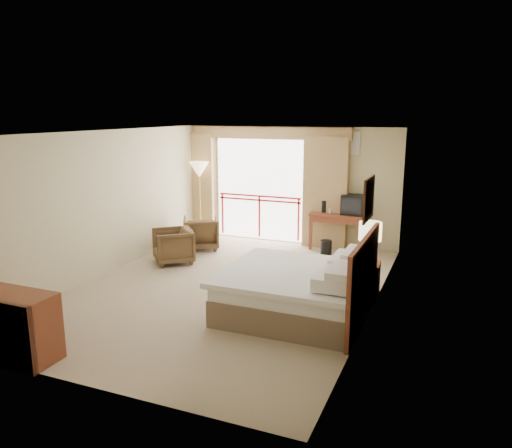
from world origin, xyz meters
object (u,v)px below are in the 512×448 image
at_px(desk, 340,221).
at_px(tv, 353,205).
at_px(wastebasket, 326,247).
at_px(floor_lamp, 199,172).
at_px(side_table, 184,238).
at_px(bed, 299,290).
at_px(armchair_near, 174,262).
at_px(table_lamp, 370,232).
at_px(nightstand, 367,279).
at_px(armchair_far, 202,248).
at_px(dresser, 7,325).

relative_size(desk, tv, 2.58).
xyz_separation_m(tv, wastebasket, (-0.45, -0.49, -0.88)).
distance_m(wastebasket, floor_lamp, 3.57).
bearing_deg(side_table, tv, 26.41).
distance_m(bed, armchair_near, 3.56).
xyz_separation_m(table_lamp, side_table, (-4.13, 0.93, -0.73)).
xyz_separation_m(desk, tv, (0.30, -0.06, 0.40)).
bearing_deg(bed, desk, 94.33).
xyz_separation_m(table_lamp, tv, (-0.81, 2.58, -0.04)).
bearing_deg(nightstand, table_lamp, 86.00).
bearing_deg(armchair_far, desk, 172.95).
bearing_deg(side_table, nightstand, -13.31).
distance_m(table_lamp, desk, 2.90).
relative_size(bed, nightstand, 3.80).
relative_size(side_table, dresser, 0.40).
xyz_separation_m(desk, armchair_far, (-2.88, -1.17, -0.64)).
bearing_deg(armchair_near, wastebasket, 82.44).
relative_size(desk, side_table, 2.46).
distance_m(wastebasket, dresser, 6.57).
bearing_deg(table_lamp, bed, -122.69).
distance_m(nightstand, armchair_near, 4.02).
distance_m(wastebasket, side_table, 3.10).
relative_size(armchair_far, floor_lamp, 0.43).
bearing_deg(floor_lamp, desk, 4.13).
bearing_deg(table_lamp, side_table, 167.35).
distance_m(table_lamp, armchair_far, 4.39).
height_order(bed, dresser, bed).
relative_size(tv, side_table, 0.95).
relative_size(desk, armchair_far, 1.59).
xyz_separation_m(bed, side_table, (-3.32, 2.20, -0.03)).
height_order(nightstand, floor_lamp, floor_lamp).
bearing_deg(floor_lamp, table_lamp, -27.92).
xyz_separation_m(nightstand, desk, (-1.11, 2.69, 0.36)).
xyz_separation_m(desk, floor_lamp, (-3.40, -0.25, 0.96)).
height_order(nightstand, desk, desk).
bearing_deg(floor_lamp, armchair_far, -60.51).
height_order(tv, dresser, tv).
relative_size(table_lamp, desk, 0.53).
bearing_deg(dresser, table_lamp, 48.23).
height_order(table_lamp, floor_lamp, floor_lamp).
distance_m(nightstand, armchair_far, 4.28).
xyz_separation_m(nightstand, armchair_far, (-3.99, 1.52, -0.28)).
bearing_deg(tv, nightstand, -73.89).
bearing_deg(table_lamp, floor_lamp, 152.08).
distance_m(tv, side_table, 3.77).
relative_size(table_lamp, dresser, 0.51).
relative_size(table_lamp, armchair_near, 0.86).
bearing_deg(armchair_near, desk, 88.30).
distance_m(table_lamp, side_table, 4.30).
xyz_separation_m(wastebasket, armchair_far, (-2.73, -0.62, -0.15)).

